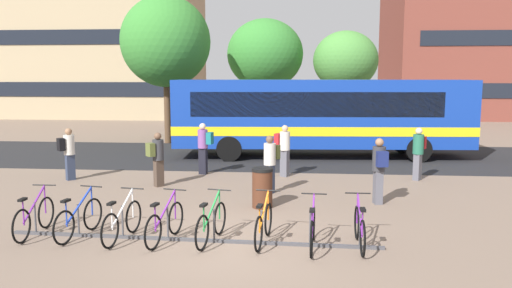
{
  "coord_description": "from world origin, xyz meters",
  "views": [
    {
      "loc": [
        1.35,
        -9.57,
        3.37
      ],
      "look_at": [
        0.09,
        5.02,
        1.35
      ],
      "focal_mm": 34.84,
      "sensor_mm": 36.0,
      "label": 1
    }
  ],
  "objects_px": {
    "city_bus": "(322,114)",
    "commuter_navy_pack_1": "(379,166)",
    "parked_bicycle_purple_3": "(165,223)",
    "street_tree_0": "(265,54)",
    "commuter_red_pack_0": "(418,150)",
    "parked_bicycle_blue_1": "(79,219)",
    "commuter_olive_pack_4": "(157,156)",
    "parked_bicycle_green_4": "(211,224)",
    "street_tree_1": "(166,42)",
    "parked_bicycle_purple_7": "(360,229)",
    "street_tree_2": "(345,61)",
    "commuter_teal_pack_5": "(204,145)",
    "commuter_olive_pack_2": "(270,160)",
    "parked_bicycle_purple_6": "(313,229)",
    "commuter_black_pack_3": "(68,150)",
    "parked_bicycle_white_2": "(122,222)",
    "parked_bicycle_purple_0": "(34,218)",
    "parked_bicycle_orange_5": "(264,225)",
    "trash_bin": "(262,188)",
    "commuter_red_pack_6": "(284,147)"
  },
  "relations": [
    {
      "from": "commuter_navy_pack_1",
      "to": "city_bus",
      "type": "bearing_deg",
      "value": -0.91
    },
    {
      "from": "parked_bicycle_purple_6",
      "to": "commuter_black_pack_3",
      "type": "bearing_deg",
      "value": 56.77
    },
    {
      "from": "commuter_olive_pack_2",
      "to": "commuter_teal_pack_5",
      "type": "distance_m",
      "value": 3.55
    },
    {
      "from": "parked_bicycle_blue_1",
      "to": "parked_bicycle_purple_0",
      "type": "bearing_deg",
      "value": 98.33
    },
    {
      "from": "parked_bicycle_orange_5",
      "to": "street_tree_1",
      "type": "xyz_separation_m",
      "value": [
        -5.88,
        14.68,
        4.63
      ]
    },
    {
      "from": "parked_bicycle_blue_1",
      "to": "parked_bicycle_green_4",
      "type": "relative_size",
      "value": 1.0
    },
    {
      "from": "street_tree_1",
      "to": "street_tree_2",
      "type": "xyz_separation_m",
      "value": [
        9.1,
        3.77,
        -0.83
      ]
    },
    {
      "from": "commuter_black_pack_3",
      "to": "commuter_red_pack_6",
      "type": "relative_size",
      "value": 0.98
    },
    {
      "from": "city_bus",
      "to": "parked_bicycle_white_2",
      "type": "bearing_deg",
      "value": -115.92
    },
    {
      "from": "parked_bicycle_white_2",
      "to": "parked_bicycle_purple_3",
      "type": "xyz_separation_m",
      "value": [
        0.9,
        -0.02,
        0.0
      ]
    },
    {
      "from": "parked_bicycle_purple_0",
      "to": "parked_bicycle_purple_6",
      "type": "bearing_deg",
      "value": -93.89
    },
    {
      "from": "city_bus",
      "to": "commuter_olive_pack_2",
      "type": "xyz_separation_m",
      "value": [
        -1.78,
        -6.64,
        -0.81
      ]
    },
    {
      "from": "commuter_red_pack_0",
      "to": "parked_bicycle_purple_6",
      "type": "bearing_deg",
      "value": 5.78
    },
    {
      "from": "commuter_olive_pack_2",
      "to": "street_tree_1",
      "type": "bearing_deg",
      "value": -120.52
    },
    {
      "from": "parked_bicycle_white_2",
      "to": "parked_bicycle_purple_6",
      "type": "relative_size",
      "value": 1.0
    },
    {
      "from": "commuter_red_pack_0",
      "to": "parked_bicycle_orange_5",
      "type": "bearing_deg",
      "value": -1.17
    },
    {
      "from": "commuter_teal_pack_5",
      "to": "parked_bicycle_green_4",
      "type": "bearing_deg",
      "value": 113.42
    },
    {
      "from": "parked_bicycle_purple_7",
      "to": "street_tree_1",
      "type": "xyz_separation_m",
      "value": [
        -7.78,
        14.76,
        4.63
      ]
    },
    {
      "from": "parked_bicycle_purple_7",
      "to": "commuter_black_pack_3",
      "type": "distance_m",
      "value": 10.34
    },
    {
      "from": "parked_bicycle_purple_3",
      "to": "commuter_red_pack_0",
      "type": "bearing_deg",
      "value": -33.4
    },
    {
      "from": "parked_bicycle_purple_6",
      "to": "parked_bicycle_white_2",
      "type": "bearing_deg",
      "value": 91.35
    },
    {
      "from": "parked_bicycle_purple_3",
      "to": "street_tree_2",
      "type": "height_order",
      "value": "street_tree_2"
    },
    {
      "from": "parked_bicycle_blue_1",
      "to": "commuter_olive_pack_4",
      "type": "distance_m",
      "value": 4.88
    },
    {
      "from": "street_tree_0",
      "to": "street_tree_1",
      "type": "bearing_deg",
      "value": -141.08
    },
    {
      "from": "trash_bin",
      "to": "city_bus",
      "type": "bearing_deg",
      "value": 77.04
    },
    {
      "from": "commuter_olive_pack_4",
      "to": "commuter_navy_pack_1",
      "type": "bearing_deg",
      "value": -59.56
    },
    {
      "from": "city_bus",
      "to": "commuter_navy_pack_1",
      "type": "height_order",
      "value": "city_bus"
    },
    {
      "from": "parked_bicycle_purple_3",
      "to": "street_tree_0",
      "type": "distance_m",
      "value": 18.99
    },
    {
      "from": "commuter_olive_pack_2",
      "to": "street_tree_0",
      "type": "bearing_deg",
      "value": -145.11
    },
    {
      "from": "parked_bicycle_blue_1",
      "to": "parked_bicycle_green_4",
      "type": "distance_m",
      "value": 2.83
    },
    {
      "from": "parked_bicycle_purple_7",
      "to": "parked_bicycle_green_4",
      "type": "bearing_deg",
      "value": 89.2
    },
    {
      "from": "parked_bicycle_green_4",
      "to": "street_tree_1",
      "type": "distance_m",
      "value": 16.14
    },
    {
      "from": "commuter_red_pack_6",
      "to": "commuter_olive_pack_2",
      "type": "bearing_deg",
      "value": -67.48
    },
    {
      "from": "commuter_olive_pack_4",
      "to": "parked_bicycle_blue_1",
      "type": "bearing_deg",
      "value": -139.42
    },
    {
      "from": "city_bus",
      "to": "commuter_olive_pack_2",
      "type": "distance_m",
      "value": 6.92
    },
    {
      "from": "city_bus",
      "to": "parked_bicycle_purple_3",
      "type": "relative_size",
      "value": 7.15
    },
    {
      "from": "parked_bicycle_purple_0",
      "to": "commuter_olive_pack_2",
      "type": "relative_size",
      "value": 1.03
    },
    {
      "from": "parked_bicycle_white_2",
      "to": "commuter_olive_pack_2",
      "type": "height_order",
      "value": "commuter_olive_pack_2"
    },
    {
      "from": "trash_bin",
      "to": "street_tree_2",
      "type": "relative_size",
      "value": 0.18
    },
    {
      "from": "commuter_black_pack_3",
      "to": "parked_bicycle_orange_5",
      "type": "bearing_deg",
      "value": -84.72
    },
    {
      "from": "parked_bicycle_orange_5",
      "to": "parked_bicycle_purple_3",
      "type": "bearing_deg",
      "value": 99.36
    },
    {
      "from": "parked_bicycle_purple_7",
      "to": "trash_bin",
      "type": "relative_size",
      "value": 1.67
    },
    {
      "from": "commuter_olive_pack_4",
      "to": "commuter_teal_pack_5",
      "type": "distance_m",
      "value": 2.28
    },
    {
      "from": "parked_bicycle_orange_5",
      "to": "commuter_navy_pack_1",
      "type": "xyz_separation_m",
      "value": [
        2.8,
        3.34,
        0.63
      ]
    },
    {
      "from": "parked_bicycle_blue_1",
      "to": "commuter_olive_pack_4",
      "type": "bearing_deg",
      "value": 6.27
    },
    {
      "from": "parked_bicycle_purple_0",
      "to": "street_tree_0",
      "type": "relative_size",
      "value": 0.26
    },
    {
      "from": "parked_bicycle_purple_7",
      "to": "street_tree_2",
      "type": "distance_m",
      "value": 18.96
    },
    {
      "from": "parked_bicycle_purple_3",
      "to": "street_tree_1",
      "type": "height_order",
      "value": "street_tree_1"
    },
    {
      "from": "parked_bicycle_white_2",
      "to": "parked_bicycle_purple_0",
      "type": "bearing_deg",
      "value": 93.37
    },
    {
      "from": "parked_bicycle_blue_1",
      "to": "parked_bicycle_purple_7",
      "type": "height_order",
      "value": "same"
    }
  ]
}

